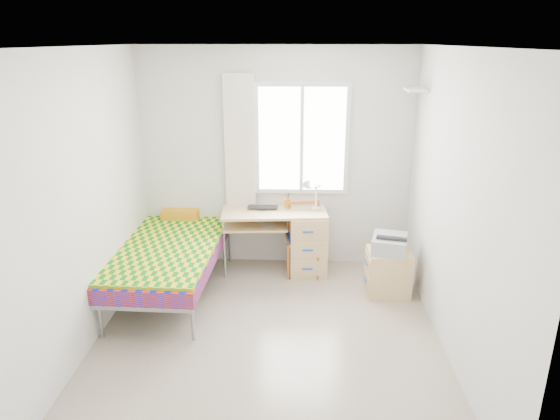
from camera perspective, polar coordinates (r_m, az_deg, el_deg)
The scene contains 17 objects.
floor at distance 4.82m, azimuth -1.37°, elevation -14.44°, with size 3.50×3.50×0.00m, color #BCAD93.
ceiling at distance 4.03m, azimuth -1.67°, elevation 18.17°, with size 3.50×3.50×0.00m, color white.
wall_back at distance 5.93m, azimuth -0.44°, elevation 5.75°, with size 3.20×3.20×0.00m, color silver.
wall_left at distance 4.63m, azimuth -21.67°, elevation 0.57°, with size 3.50×3.50×0.00m, color silver.
wall_right at distance 4.45m, azimuth 19.54°, elevation 0.09°, with size 3.50×3.50×0.00m, color silver.
window at distance 5.85m, azimuth 2.51°, elevation 8.05°, with size 1.10×0.04×1.30m.
curtain at distance 5.86m, azimuth -4.61°, elevation 7.04°, with size 0.35×0.05×1.70m, color #EEE5C4.
floating_shelf at distance 5.58m, azimuth 15.26°, elevation 13.12°, with size 0.20×0.32×0.03m, color white.
bed at distance 5.69m, azimuth -12.16°, elevation -4.07°, with size 1.13×2.29×0.98m.
desk at distance 5.93m, azimuth 2.45°, elevation -3.27°, with size 1.26×0.65×0.76m.
chair at distance 5.87m, azimuth 2.75°, elevation -2.63°, with size 0.43×0.43×0.88m.
cabinet at distance 5.60m, azimuth 12.20°, elevation -6.94°, with size 0.47×0.42×0.50m.
printer at distance 5.47m, azimuth 12.41°, elevation -3.74°, with size 0.44×0.48×0.18m.
laptop at distance 5.83m, azimuth -2.04°, elevation 0.12°, with size 0.36×0.23×0.03m, color black.
pen_cup at distance 5.91m, azimuth 0.88°, elevation 0.79°, with size 0.08×0.08×0.10m, color orange.
task_lamp at distance 5.67m, azimuth 3.57°, elevation 2.03°, with size 0.22×0.32×0.40m.
book at distance 5.86m, azimuth -2.38°, elevation -1.69°, with size 0.17×0.23×0.02m, color gray.
Camera 1 is at (0.26, -4.02, 2.65)m, focal length 32.00 mm.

